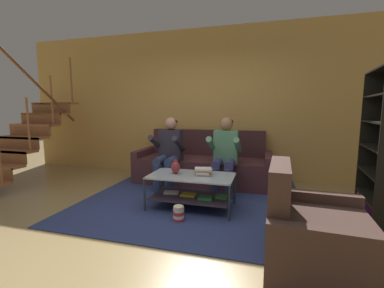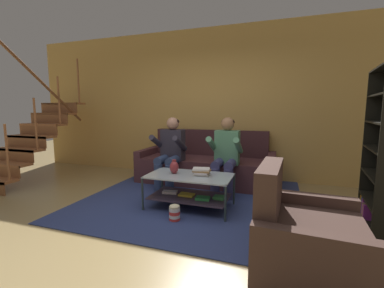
% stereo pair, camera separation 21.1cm
% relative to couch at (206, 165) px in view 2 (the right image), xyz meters
% --- Properties ---
extents(ground, '(16.80, 16.80, 0.00)m').
position_rel_couch_xyz_m(ground, '(0.05, -1.93, -0.31)').
color(ground, '#9B8252').
extents(back_partition, '(8.40, 0.12, 2.90)m').
position_rel_couch_xyz_m(back_partition, '(0.05, 0.53, 1.14)').
color(back_partition, tan).
rests_on(back_partition, ground).
extents(staircase_run, '(0.96, 1.87, 2.40)m').
position_rel_couch_xyz_m(staircase_run, '(-3.18, -0.89, 0.56)').
color(staircase_run, '#9B5D35').
rests_on(staircase_run, ground).
extents(couch, '(2.44, 0.91, 0.94)m').
position_rel_couch_xyz_m(couch, '(0.00, 0.00, 0.00)').
color(couch, '#4A282E').
rests_on(couch, ground).
extents(person_seated_left, '(0.50, 0.58, 1.20)m').
position_rel_couch_xyz_m(person_seated_left, '(-0.47, -0.55, 0.35)').
color(person_seated_left, navy).
rests_on(person_seated_left, ground).
extents(person_seated_right, '(0.50, 0.58, 1.21)m').
position_rel_couch_xyz_m(person_seated_right, '(0.47, -0.54, 0.36)').
color(person_seated_right, navy).
rests_on(person_seated_right, ground).
extents(coffee_table, '(1.13, 0.62, 0.46)m').
position_rel_couch_xyz_m(coffee_table, '(0.15, -1.31, -0.01)').
color(coffee_table, '#AAB7C2').
rests_on(coffee_table, ground).
extents(area_rug, '(3.08, 3.25, 0.01)m').
position_rel_couch_xyz_m(area_rug, '(0.07, -0.78, -0.30)').
color(area_rug, navy).
rests_on(area_rug, ground).
extents(vase, '(0.12, 0.12, 0.19)m').
position_rel_couch_xyz_m(vase, '(-0.09, -1.30, 0.24)').
color(vase, maroon).
rests_on(vase, coffee_table).
extents(book_stack, '(0.25, 0.21, 0.10)m').
position_rel_couch_xyz_m(book_stack, '(0.30, -1.27, 0.20)').
color(book_stack, silver).
rests_on(book_stack, coffee_table).
extents(armchair, '(0.87, 1.00, 0.88)m').
position_rel_couch_xyz_m(armchair, '(1.49, -2.32, -0.02)').
color(armchair, '#452F28').
rests_on(armchair, ground).
extents(popcorn_tub, '(0.13, 0.13, 0.20)m').
position_rel_couch_xyz_m(popcorn_tub, '(0.11, -1.76, -0.21)').
color(popcorn_tub, red).
rests_on(popcorn_tub, ground).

